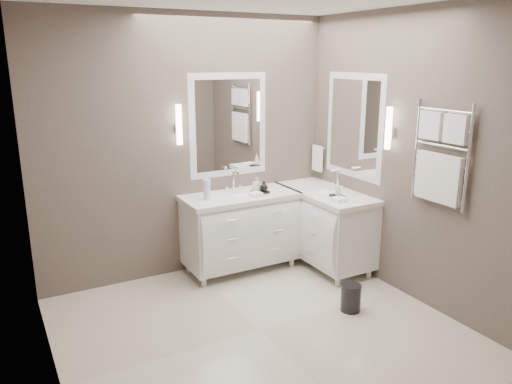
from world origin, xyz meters
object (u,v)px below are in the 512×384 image
vanity_back (241,227)px  towel_ladder (440,161)px  waste_bin (351,298)px  vanity_right (324,223)px

vanity_back → towel_ladder: towel_ladder is taller
towel_ladder → waste_bin: bearing=155.3°
vanity_back → vanity_right: same height
vanity_right → waste_bin: size_ratio=4.85×
towel_ladder → waste_bin: size_ratio=3.52×
vanity_right → towel_ladder: 1.60m
towel_ladder → waste_bin: (-0.65, 0.30, -1.26)m
waste_bin → vanity_right: bearing=67.0°
vanity_back → vanity_right: bearing=-20.4°
vanity_right → waste_bin: bearing=-113.0°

